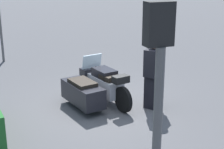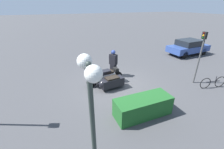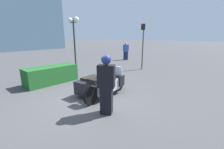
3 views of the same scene
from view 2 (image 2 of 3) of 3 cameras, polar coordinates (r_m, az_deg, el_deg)
ground_plane at (r=9.41m, az=0.89°, el=-3.76°), size 160.00×160.00×0.00m
police_motorcycle at (r=8.99m, az=-1.92°, el=-1.87°), size 2.40×1.33×1.16m
officer_rider at (r=10.18m, az=0.49°, el=4.58°), size 0.52×0.59×1.84m
hedge_bush_curbside at (r=6.94m, az=11.66°, el=-11.86°), size 2.55×0.97×0.87m
twin_lamp_post at (r=3.32m, az=-8.18°, el=-7.32°), size 0.34×1.06×3.59m
traffic_light_far at (r=10.23m, az=30.79°, el=7.82°), size 0.22×0.28×3.18m
parked_car_background at (r=16.74m, az=27.08°, el=9.38°), size 4.20×1.98×1.46m
bicycle_parked at (r=10.77m, az=34.01°, el=-2.51°), size 1.69×0.38×0.74m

